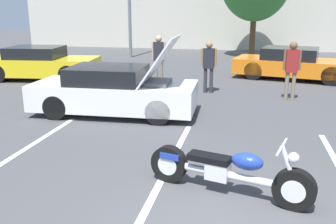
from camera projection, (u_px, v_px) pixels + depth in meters
name	position (u px, v px, depth m)	size (l,w,h in m)	color
parking_stripe_foreground	(9.00, 159.00, 7.17)	(0.12, 5.45, 0.01)	white
parking_stripe_middle	(165.00, 173.00, 6.55)	(0.12, 5.45, 0.01)	white
far_building	(248.00, 14.00, 26.46)	(32.00, 4.20, 4.40)	beige
motorcycle	(227.00, 171.00, 5.75)	(2.56, 0.98, 0.94)	black
show_car_hood_open	(115.00, 91.00, 10.06)	(4.41, 1.91, 2.11)	white
parked_car_mid_row	(293.00, 64.00, 15.06)	(4.93, 2.84, 1.25)	orange
parked_car_left_row	(40.00, 64.00, 14.99)	(4.67, 2.36, 1.30)	yellow
spectator_near_motorcycle	(159.00, 55.00, 13.77)	(0.52, 0.24, 1.83)	gray
spectator_by_show_car	(209.00, 63.00, 12.48)	(0.52, 0.23, 1.72)	#333338
spectator_midground	(292.00, 65.00, 11.42)	(0.52, 0.24, 1.82)	gray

